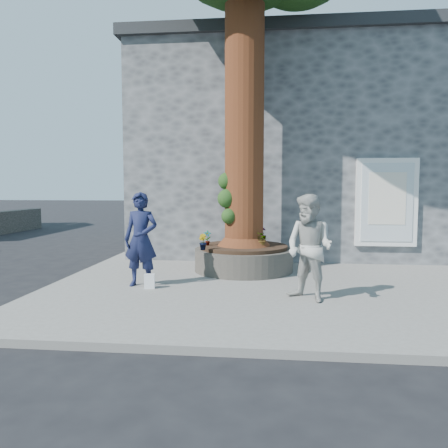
# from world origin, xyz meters

# --- Properties ---
(ground) EXTENTS (120.00, 120.00, 0.00)m
(ground) POSITION_xyz_m (0.00, 0.00, 0.00)
(ground) COLOR black
(ground) RESTS_ON ground
(pavement) EXTENTS (9.00, 8.00, 0.12)m
(pavement) POSITION_xyz_m (1.50, 1.00, 0.06)
(pavement) COLOR slate
(pavement) RESTS_ON ground
(yellow_line) EXTENTS (0.10, 30.00, 0.01)m
(yellow_line) POSITION_xyz_m (-3.05, 1.00, 0.00)
(yellow_line) COLOR yellow
(yellow_line) RESTS_ON ground
(stone_shop) EXTENTS (10.30, 8.30, 6.30)m
(stone_shop) POSITION_xyz_m (2.50, 7.20, 3.16)
(stone_shop) COLOR #47494C
(stone_shop) RESTS_ON ground
(planter) EXTENTS (2.30, 2.30, 0.60)m
(planter) POSITION_xyz_m (0.80, 2.00, 0.41)
(planter) COLOR black
(planter) RESTS_ON pavement
(man) EXTENTS (0.72, 0.51, 1.86)m
(man) POSITION_xyz_m (-1.12, 0.17, 1.05)
(man) COLOR #151A3A
(man) RESTS_ON pavement
(woman) EXTENTS (1.14, 1.11, 1.84)m
(woman) POSITION_xyz_m (2.09, -0.61, 1.04)
(woman) COLOR #AEADA7
(woman) RESTS_ON pavement
(shopping_bag) EXTENTS (0.22, 0.15, 0.28)m
(shopping_bag) POSITION_xyz_m (-0.91, -0.03, 0.26)
(shopping_bag) COLOR white
(shopping_bag) RESTS_ON pavement
(plant_a) EXTENTS (0.20, 0.15, 0.35)m
(plant_a) POSITION_xyz_m (-0.05, 1.88, 0.89)
(plant_a) COLOR gray
(plant_a) RESTS_ON planter
(plant_b) EXTENTS (0.27, 0.27, 0.35)m
(plant_b) POSITION_xyz_m (-0.05, 1.15, 0.89)
(plant_b) COLOR gray
(plant_b) RESTS_ON planter
(plant_c) EXTENTS (0.24, 0.24, 0.36)m
(plant_c) POSITION_xyz_m (1.21, 2.81, 0.90)
(plant_c) COLOR gray
(plant_c) RESTS_ON planter
(plant_d) EXTENTS (0.40, 0.40, 0.34)m
(plant_d) POSITION_xyz_m (1.22, 1.71, 0.89)
(plant_d) COLOR gray
(plant_d) RESTS_ON planter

